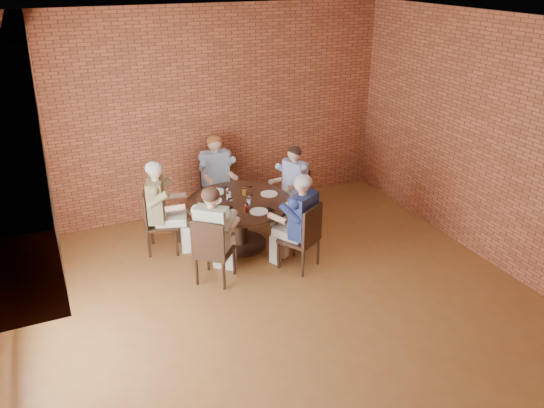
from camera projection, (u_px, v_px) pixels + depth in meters
name	position (u px, v px, depth m)	size (l,w,h in m)	color
floor	(290.00, 321.00, 6.44)	(7.00, 7.00, 0.00)	brown
ceiling	(295.00, 29.00, 5.01)	(7.00, 7.00, 0.00)	white
wall_back	(199.00, 114.00, 8.63)	(7.00, 7.00, 0.00)	brown
wall_right	(516.00, 153.00, 6.92)	(7.00, 7.00, 0.00)	brown
ceiling_beam	(16.00, 61.00, 4.17)	(0.22, 6.90, 0.26)	#331C11
dining_table	(240.00, 214.00, 7.92)	(1.56, 1.56, 0.75)	#331C11
chair_a	(295.00, 193.00, 8.71)	(0.54, 0.54, 0.92)	#331C11
diner_a	(292.00, 186.00, 8.59)	(0.51, 0.63, 1.31)	#4859BC
chair_b	(215.00, 185.00, 8.96)	(0.47, 0.47, 0.98)	#331C11
diner_b	(217.00, 177.00, 8.81)	(0.57, 0.70, 1.40)	#8999AF
chair_c	(156.00, 219.00, 7.80)	(0.58, 0.58, 0.98)	#331C11
diner_c	(161.00, 207.00, 7.73)	(0.58, 0.71, 1.41)	brown
chair_d	(212.00, 249.00, 6.98)	(0.63, 0.63, 0.96)	#331C11
diner_d	(214.00, 235.00, 6.99)	(0.56, 0.69, 1.38)	#BEA995
chair_e	(305.00, 235.00, 7.33)	(0.64, 0.64, 0.98)	#331C11
diner_e	(299.00, 222.00, 7.30)	(0.57, 0.71, 1.41)	navy
plate_a	(269.00, 194.00, 8.05)	(0.26, 0.26, 0.01)	white
plate_b	(217.00, 192.00, 8.13)	(0.26, 0.26, 0.01)	white
plate_c	(213.00, 201.00, 7.82)	(0.26, 0.26, 0.01)	white
plate_d	(259.00, 212.00, 7.48)	(0.26, 0.26, 0.01)	white
glass_a	(250.00, 191.00, 7.98)	(0.07, 0.07, 0.14)	white
glass_b	(244.00, 191.00, 7.99)	(0.07, 0.07, 0.14)	white
glass_c	(226.00, 192.00, 7.97)	(0.07, 0.07, 0.14)	white
glass_d	(229.00, 195.00, 7.84)	(0.07, 0.07, 0.14)	white
glass_e	(230.00, 203.00, 7.59)	(0.07, 0.07, 0.14)	white
glass_f	(246.00, 208.00, 7.45)	(0.07, 0.07, 0.14)	white
glass_g	(249.00, 200.00, 7.68)	(0.07, 0.07, 0.14)	white
smartphone	(270.00, 209.00, 7.55)	(0.07, 0.15, 0.01)	black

